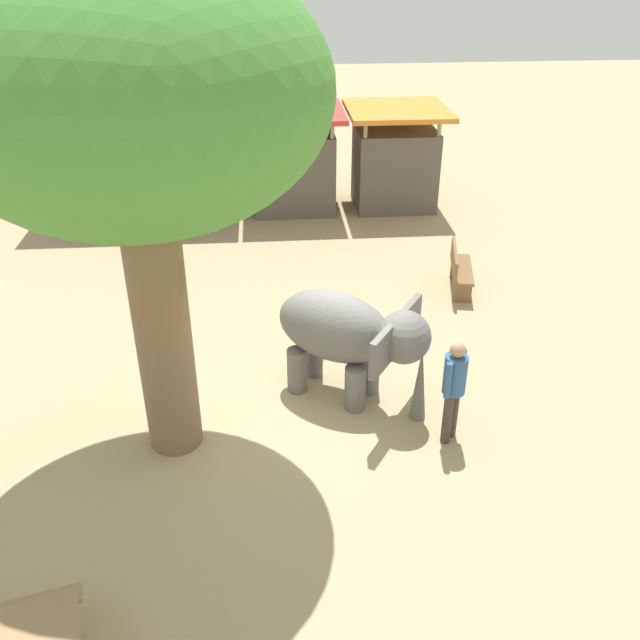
% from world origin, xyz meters
% --- Properties ---
extents(ground_plane, '(60.00, 60.00, 0.00)m').
position_xyz_m(ground_plane, '(0.00, 0.00, 0.00)').
color(ground_plane, tan).
extents(elephant, '(2.38, 2.19, 1.73)m').
position_xyz_m(elephant, '(0.49, 0.13, 1.11)').
color(elephant, slate).
rests_on(elephant, ground_plane).
extents(person_handler, '(0.36, 0.41, 1.62)m').
position_xyz_m(person_handler, '(1.81, -1.05, 0.95)').
color(person_handler, '#3F3833').
rests_on(person_handler, ground_plane).
extents(shade_tree_main, '(4.50, 4.12, 6.46)m').
position_xyz_m(shade_tree_main, '(-2.09, -0.76, 4.76)').
color(shade_tree_main, brown).
rests_on(shade_tree_main, ground_plane).
extents(wooden_bench, '(0.67, 1.45, 0.88)m').
position_xyz_m(wooden_bench, '(3.13, 3.56, 0.47)').
color(wooden_bench, brown).
rests_on(wooden_bench, ground_plane).
extents(market_stall_blue, '(2.50, 2.50, 2.52)m').
position_xyz_m(market_stall_blue, '(-5.12, 8.56, 1.14)').
color(market_stall_blue, '#59514C').
rests_on(market_stall_blue, ground_plane).
extents(market_stall_green, '(2.50, 2.50, 2.52)m').
position_xyz_m(market_stall_green, '(-2.52, 8.56, 1.14)').
color(market_stall_green, '#59514C').
rests_on(market_stall_green, ground_plane).
extents(market_stall_red, '(2.50, 2.50, 2.52)m').
position_xyz_m(market_stall_red, '(0.08, 8.56, 1.14)').
color(market_stall_red, '#59514C').
rests_on(market_stall_red, ground_plane).
extents(market_stall_orange, '(2.50, 2.50, 2.52)m').
position_xyz_m(market_stall_orange, '(2.68, 8.56, 1.14)').
color(market_stall_orange, '#59514C').
rests_on(market_stall_orange, ground_plane).
extents(feed_bucket, '(0.36, 0.36, 0.32)m').
position_xyz_m(feed_bucket, '(0.07, 1.37, 0.16)').
color(feed_bucket, gray).
rests_on(feed_bucket, ground_plane).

